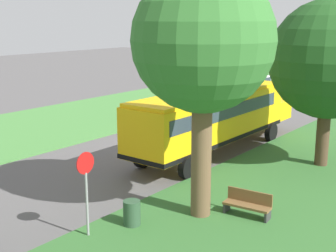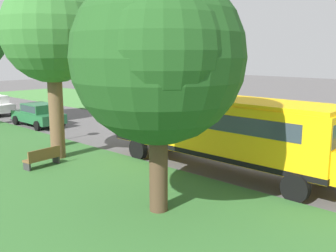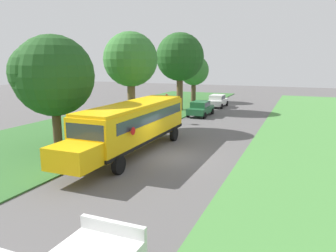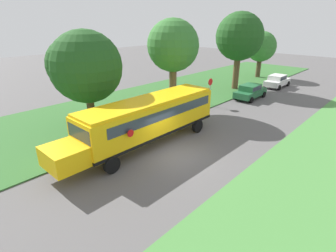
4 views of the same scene
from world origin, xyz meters
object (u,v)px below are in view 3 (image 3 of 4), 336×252
(car_green_nearest, at_px, (201,108))
(oak_tree_beside_bus, at_px, (50,75))
(school_bus, at_px, (133,123))
(oak_tree_roadside_mid, at_px, (131,60))
(car_white_middle, at_px, (217,100))
(oak_tree_across_road, at_px, (194,71))
(park_bench, at_px, (114,124))
(stop_sign, at_px, (167,105))
(oak_tree_far_end, at_px, (180,57))
(trash_bin, at_px, (155,120))

(car_green_nearest, xyz_separation_m, oak_tree_beside_bus, (-5.01, -16.67, 4.03))
(school_bus, relative_size, oak_tree_roadside_mid, 1.51)
(school_bus, bearing_deg, car_white_middle, 90.45)
(car_white_middle, distance_m, oak_tree_roadside_mid, 16.87)
(oak_tree_across_road, bearing_deg, oak_tree_roadside_mid, -87.49)
(oak_tree_beside_bus, distance_m, oak_tree_across_road, 28.27)
(car_white_middle, bearing_deg, school_bus, -89.55)
(park_bench, bearing_deg, oak_tree_beside_bus, -90.48)
(school_bus, relative_size, car_white_middle, 2.82)
(oak_tree_beside_bus, xyz_separation_m, stop_sign, (3.21, 11.59, -3.17))
(car_green_nearest, height_order, park_bench, car_green_nearest)
(car_white_middle, relative_size, oak_tree_roadside_mid, 0.54)
(car_green_nearest, distance_m, oak_tree_far_end, 6.89)
(school_bus, distance_m, car_white_middle, 22.67)
(oak_tree_across_road, bearing_deg, car_green_nearest, -68.74)
(school_bus, height_order, oak_tree_roadside_mid, oak_tree_roadside_mid)
(oak_tree_across_road, relative_size, park_bench, 4.02)
(school_bus, distance_m, park_bench, 7.94)
(car_white_middle, height_order, oak_tree_far_end, oak_tree_far_end)
(car_green_nearest, height_order, car_white_middle, same)
(car_white_middle, bearing_deg, oak_tree_beside_bus, -101.79)
(car_green_nearest, bearing_deg, school_bus, -89.33)
(oak_tree_beside_bus, relative_size, park_bench, 4.55)
(oak_tree_beside_bus, relative_size, stop_sign, 2.73)
(car_white_middle, distance_m, oak_tree_beside_bus, 24.85)
(oak_tree_across_road, relative_size, trash_bin, 7.33)
(oak_tree_beside_bus, distance_m, oak_tree_far_end, 19.53)
(car_green_nearest, relative_size, oak_tree_across_road, 0.67)
(school_bus, xyz_separation_m, stop_sign, (-1.98, 10.23, -0.19))
(oak_tree_roadside_mid, bearing_deg, school_bus, -61.21)
(oak_tree_beside_bus, relative_size, oak_tree_across_road, 1.13)
(stop_sign, bearing_deg, school_bus, -79.06)
(car_green_nearest, distance_m, oak_tree_across_road, 12.92)
(park_bench, height_order, trash_bin, park_bench)
(stop_sign, height_order, park_bench, stop_sign)
(car_green_nearest, distance_m, car_white_middle, 7.33)
(car_white_middle, bearing_deg, oak_tree_far_end, -126.85)
(oak_tree_roadside_mid, distance_m, park_bench, 5.61)
(car_white_middle, xyz_separation_m, oak_tree_far_end, (-3.43, -4.58, 5.30))
(oak_tree_far_end, height_order, park_bench, oak_tree_far_end)
(trash_bin, bearing_deg, oak_tree_far_end, 96.59)
(oak_tree_roadside_mid, height_order, oak_tree_far_end, oak_tree_far_end)
(oak_tree_across_road, xyz_separation_m, park_bench, (-0.44, -21.01, -3.92))
(trash_bin, bearing_deg, car_green_nearest, 69.88)
(school_bus, xyz_separation_m, oak_tree_roadside_mid, (-3.81, 6.93, 3.90))
(oak_tree_roadside_mid, height_order, stop_sign, oak_tree_roadside_mid)
(school_bus, relative_size, trash_bin, 13.80)
(car_white_middle, distance_m, park_bench, 17.48)
(school_bus, height_order, car_green_nearest, school_bus)
(oak_tree_across_road, distance_m, park_bench, 21.37)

